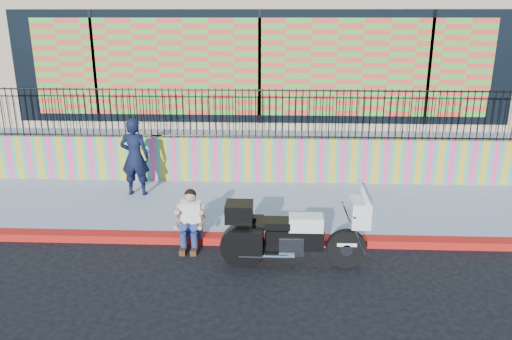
{
  "coord_description": "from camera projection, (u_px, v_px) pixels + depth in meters",
  "views": [
    {
      "loc": [
        0.46,
        -8.56,
        4.11
      ],
      "look_at": [
        0.04,
        1.2,
        1.07
      ],
      "focal_mm": 35.0,
      "sensor_mm": 36.0,
      "label": 1
    }
  ],
  "objects": [
    {
      "name": "ground",
      "position": [
        251.0,
        243.0,
        9.41
      ],
      "size": [
        90.0,
        90.0,
        0.0
      ],
      "primitive_type": "plane",
      "color": "black",
      "rests_on": "ground"
    },
    {
      "name": "red_curb",
      "position": [
        251.0,
        239.0,
        9.38
      ],
      "size": [
        16.0,
        0.3,
        0.15
      ],
      "primitive_type": "cube",
      "color": "#AD0C12",
      "rests_on": "ground"
    },
    {
      "name": "sidewalk",
      "position": [
        255.0,
        207.0,
        10.96
      ],
      "size": [
        16.0,
        3.0,
        0.15
      ],
      "primitive_type": "cube",
      "color": "#99A2B7",
      "rests_on": "ground"
    },
    {
      "name": "mural_wall",
      "position": [
        258.0,
        160.0,
        12.3
      ],
      "size": [
        16.0,
        0.2,
        1.1
      ],
      "primitive_type": "cube",
      "color": "#F94185",
      "rests_on": "sidewalk"
    },
    {
      "name": "metal_fence",
      "position": [
        258.0,
        114.0,
        11.96
      ],
      "size": [
        15.8,
        0.04,
        1.2
      ],
      "primitive_type": null,
      "color": "black",
      "rests_on": "mural_wall"
    },
    {
      "name": "elevated_platform",
      "position": [
        264.0,
        121.0,
        17.19
      ],
      "size": [
        16.0,
        10.0,
        1.25
      ],
      "primitive_type": "cube",
      "color": "#99A2B7",
      "rests_on": "ground"
    },
    {
      "name": "storefront_building",
      "position": [
        264.0,
        43.0,
        16.2
      ],
      "size": [
        14.0,
        8.06,
        4.0
      ],
      "color": "tan",
      "rests_on": "elevated_platform"
    },
    {
      "name": "police_motorcycle",
      "position": [
        292.0,
        232.0,
        8.37
      ],
      "size": [
        2.43,
        0.8,
        1.51
      ],
      "color": "black",
      "rests_on": "ground"
    },
    {
      "name": "police_officer",
      "position": [
        135.0,
        157.0,
        11.28
      ],
      "size": [
        0.66,
        0.45,
        1.78
      ],
      "primitive_type": "imported",
      "rotation": [
        0.0,
        0.0,
        3.11
      ],
      "color": "black",
      "rests_on": "sidewalk"
    },
    {
      "name": "seated_man",
      "position": [
        190.0,
        225.0,
        9.11
      ],
      "size": [
        0.54,
        0.71,
        1.06
      ],
      "color": "navy",
      "rests_on": "ground"
    }
  ]
}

